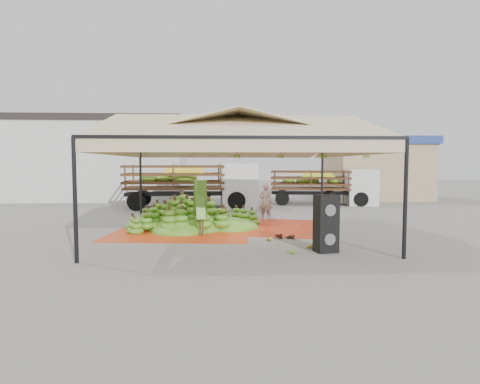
{
  "coord_description": "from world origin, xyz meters",
  "views": [
    {
      "loc": [
        -0.61,
        -13.62,
        2.36
      ],
      "look_at": [
        0.2,
        1.5,
        1.3
      ],
      "focal_mm": 30.0,
      "sensor_mm": 36.0,
      "label": 1
    }
  ],
  "objects": [
    {
      "name": "banana_heap",
      "position": [
        -1.54,
        1.19,
        0.56
      ],
      "size": [
        5.31,
        4.4,
        1.12
      ],
      "primitive_type": "ellipsoid",
      "rotation": [
        0.0,
        0.0,
        0.02
      ],
      "color": "#397E1A",
      "rests_on": "ground"
    },
    {
      "name": "hand_red_b",
      "position": [
        1.6,
        -1.29,
        0.1
      ],
      "size": [
        0.58,
        0.56,
        0.21
      ],
      "primitive_type": "ellipsoid",
      "rotation": [
        0.0,
        0.0,
        0.64
      ],
      "color": "#5E2915",
      "rests_on": "ground"
    },
    {
      "name": "speaker_stack",
      "position": [
        2.26,
        -3.12,
        0.77
      ],
      "size": [
        0.64,
        0.58,
        1.54
      ],
      "rotation": [
        0.0,
        0.0,
        0.18
      ],
      "color": "black",
      "rests_on": "ground"
    },
    {
      "name": "hand_red_a",
      "position": [
        1.22,
        -1.08,
        0.11
      ],
      "size": [
        0.63,
        0.58,
        0.23
      ],
      "primitive_type": "ellipsoid",
      "rotation": [
        0.0,
        0.0,
        -0.45
      ],
      "color": "#511C12",
      "rests_on": "ground"
    },
    {
      "name": "vendor",
      "position": [
        1.37,
        3.16,
        0.77
      ],
      "size": [
        0.63,
        0.5,
        1.53
      ],
      "primitive_type": "imported",
      "rotation": [
        0.0,
        0.0,
        2.88
      ],
      "color": "gray",
      "rests_on": "ground"
    },
    {
      "name": "hand_yellow_a",
      "position": [
        0.87,
        -1.53,
        0.09
      ],
      "size": [
        0.42,
        0.36,
        0.17
      ],
      "primitive_type": "ellipsoid",
      "rotation": [
        0.0,
        0.0,
        0.14
      ],
      "color": "gold",
      "rests_on": "ground"
    },
    {
      "name": "banana_leaves",
      "position": [
        -1.41,
        -0.25,
        0.0
      ],
      "size": [
        0.96,
        1.36,
        3.7
      ],
      "primitive_type": null,
      "color": "#2C671B",
      "rests_on": "ground"
    },
    {
      "name": "ground",
      "position": [
        0.0,
        0.0,
        0.0
      ],
      "size": [
        90.0,
        90.0,
        0.0
      ],
      "primitive_type": "plane",
      "color": "slate",
      "rests_on": "ground"
    },
    {
      "name": "building_white",
      "position": [
        -10.0,
        14.0,
        2.71
      ],
      "size": [
        14.3,
        6.3,
        5.4
      ],
      "color": "silver",
      "rests_on": "ground"
    },
    {
      "name": "tarp_right",
      "position": [
        1.04,
        1.27,
        0.01
      ],
      "size": [
        5.12,
        5.25,
        0.01
      ],
      "primitive_type": "cube",
      "rotation": [
        0.0,
        0.0,
        -0.29
      ],
      "color": "#C94A12",
      "rests_on": "ground"
    },
    {
      "name": "canopy_tent",
      "position": [
        0.0,
        0.0,
        3.3
      ],
      "size": [
        8.1,
        8.1,
        4.0
      ],
      "color": "black",
      "rests_on": "ground"
    },
    {
      "name": "hand_green",
      "position": [
        1.26,
        -3.29,
        0.09
      ],
      "size": [
        0.46,
        0.41,
        0.17
      ],
      "primitive_type": "ellipsoid",
      "rotation": [
        0.0,
        0.0,
        -0.3
      ],
      "color": "#437217",
      "rests_on": "ground"
    },
    {
      "name": "hand_yellow_b",
      "position": [
        1.91,
        -2.78,
        0.1
      ],
      "size": [
        0.56,
        0.52,
        0.21
      ],
      "primitive_type": "ellipsoid",
      "rotation": [
        0.0,
        0.0,
        0.42
      ],
      "color": "#B68624",
      "rests_on": "ground"
    },
    {
      "name": "building_tan",
      "position": [
        10.0,
        13.0,
        2.07
      ],
      "size": [
        6.3,
        5.3,
        4.1
      ],
      "color": "tan",
      "rests_on": "ground"
    },
    {
      "name": "truck_left",
      "position": [
        -1.78,
        7.99,
        1.47
      ],
      "size": [
        7.04,
        2.65,
        2.39
      ],
      "rotation": [
        0.0,
        0.0,
        0.04
      ],
      "color": "#533D1B",
      "rests_on": "ground"
    },
    {
      "name": "tarp_left",
      "position": [
        -1.87,
        0.47,
        0.01
      ],
      "size": [
        5.11,
        4.91,
        0.01
      ],
      "primitive_type": "cube",
      "rotation": [
        0.0,
        0.0,
        -0.1
      ],
      "color": "red",
      "rests_on": "ground"
    },
    {
      "name": "hanging_bunches",
      "position": [
        2.27,
        0.09,
        2.62
      ],
      "size": [
        4.74,
        0.24,
        0.2
      ],
      "color": "#397E1A",
      "rests_on": "ground"
    },
    {
      "name": "truck_right",
      "position": [
        5.72,
        9.4,
        1.26
      ],
      "size": [
        6.22,
        2.96,
        2.05
      ],
      "rotation": [
        0.0,
        0.0,
        -0.16
      ],
      "color": "#4F291A",
      "rests_on": "ground"
    }
  ]
}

